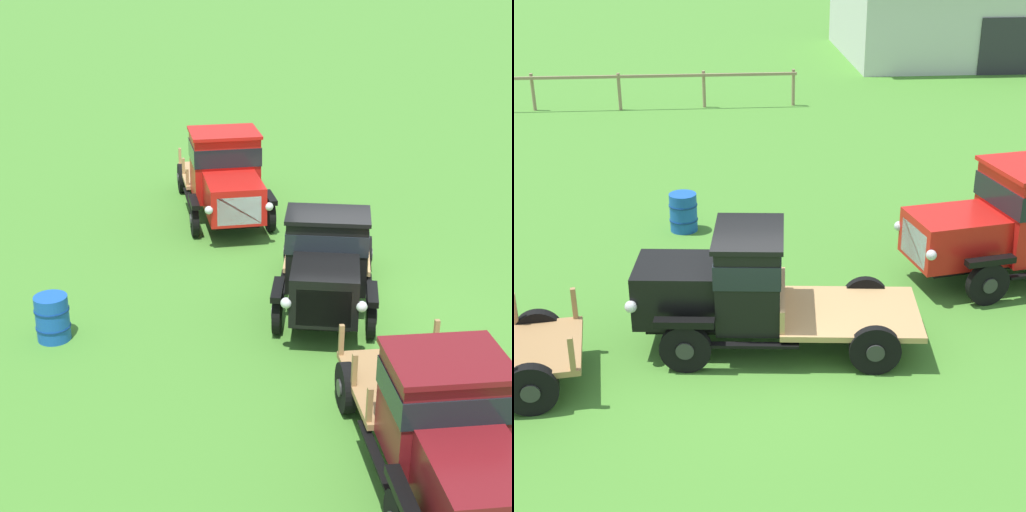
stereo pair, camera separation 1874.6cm
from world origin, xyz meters
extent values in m
plane|color=#47842D|center=(0.00, 0.00, 0.00)|extent=(240.00, 240.00, 0.00)
cylinder|color=black|center=(-3.32, -1.13, 0.41)|extent=(0.83, 0.28, 0.82)
cylinder|color=#2D2D2D|center=(-3.31, -1.24, 0.41)|extent=(0.29, 0.06, 0.29)
cylinder|color=black|center=(-3.52, 0.55, 0.41)|extent=(0.83, 0.28, 0.82)
cylinder|color=#2D2D2D|center=(-3.53, 0.66, 0.41)|extent=(0.29, 0.06, 0.29)
cube|color=black|center=(-5.07, -0.48, 0.49)|extent=(4.49, 1.43, 0.12)
cube|color=maroon|center=(-6.70, -0.67, 0.97)|extent=(1.62, 1.34, 0.85)
cube|color=black|center=(-6.57, 0.19, 0.87)|extent=(0.96, 0.31, 0.12)
cube|color=maroon|center=(-5.37, -0.52, 1.26)|extent=(1.34, 1.61, 1.42)
cube|color=black|center=(-5.37, -0.52, 1.58)|extent=(1.39, 1.65, 0.40)
cube|color=maroon|center=(-5.37, -0.52, 2.01)|extent=(1.47, 1.69, 0.08)
cube|color=black|center=(-5.16, -1.32, 0.47)|extent=(1.66, 0.33, 0.05)
cube|color=black|center=(-5.35, 0.32, 0.47)|extent=(1.66, 0.33, 0.05)
cube|color=#9E7547|center=(-3.73, -0.33, 0.60)|extent=(2.29, 1.92, 0.10)
cube|color=#9E7547|center=(-4.59, -1.23, 0.92)|extent=(0.09, 0.09, 0.54)
cube|color=#9E7547|center=(-4.77, 0.36, 0.92)|extent=(0.09, 0.09, 0.54)
cube|color=#9E7547|center=(-3.64, -1.12, 0.92)|extent=(0.09, 0.09, 0.54)
cube|color=#9E7547|center=(-3.83, 0.47, 0.92)|extent=(0.09, 0.09, 0.54)
cube|color=#9E7547|center=(-2.70, -1.01, 0.92)|extent=(0.09, 0.09, 0.54)
cube|color=#9E7547|center=(-2.88, 0.58, 0.92)|extent=(0.09, 0.09, 0.54)
cylinder|color=black|center=(-1.07, -0.17, 0.42)|extent=(0.85, 0.24, 0.84)
cylinder|color=#2D2D2D|center=(-1.08, -0.26, 0.42)|extent=(0.29, 0.06, 0.29)
cylinder|color=black|center=(-0.89, 1.58, 0.42)|extent=(0.85, 0.24, 0.84)
cylinder|color=#2D2D2D|center=(-0.88, 1.67, 0.42)|extent=(0.29, 0.06, 0.29)
cylinder|color=black|center=(1.94, -0.49, 0.42)|extent=(0.85, 0.24, 0.84)
cylinder|color=#2D2D2D|center=(1.93, -0.58, 0.42)|extent=(0.29, 0.06, 0.29)
cylinder|color=black|center=(2.12, 1.27, 0.42)|extent=(0.85, 0.24, 0.84)
cylinder|color=#2D2D2D|center=(2.13, 1.36, 0.42)|extent=(0.29, 0.06, 0.29)
cube|color=black|center=(0.49, 0.55, 0.50)|extent=(4.44, 1.42, 0.12)
cube|color=black|center=(-1.19, 0.73, 1.03)|extent=(1.49, 1.37, 0.93)
cube|color=silver|center=(-1.84, 0.79, 0.98)|extent=(0.16, 0.97, 0.70)
sphere|color=silver|center=(-1.92, 0.14, 1.05)|extent=(0.20, 0.20, 0.20)
sphere|color=silver|center=(-1.78, 1.45, 1.05)|extent=(0.20, 0.20, 0.20)
cube|color=black|center=(-1.07, -0.17, 0.89)|extent=(0.98, 0.30, 0.12)
cube|color=black|center=(-0.89, 1.58, 0.89)|extent=(0.98, 0.30, 0.12)
cube|color=black|center=(0.01, 0.60, 1.29)|extent=(1.18, 1.65, 1.45)
cube|color=black|center=(0.01, 0.60, 1.61)|extent=(1.23, 1.69, 0.41)
cube|color=black|center=(0.01, 0.60, 2.05)|extent=(1.29, 1.73, 0.08)
cube|color=black|center=(0.02, -0.27, 0.48)|extent=(1.45, 0.29, 0.05)
cube|color=black|center=(0.20, 1.45, 0.48)|extent=(1.45, 0.29, 0.05)
cube|color=tan|center=(1.68, 0.43, 0.61)|extent=(2.52, 2.03, 0.10)
cube|color=tan|center=(0.56, 0.55, 0.84)|extent=(0.25, 1.68, 0.44)
cylinder|color=black|center=(4.52, 1.66, 0.42)|extent=(0.86, 0.32, 0.84)
cylinder|color=#2D2D2D|center=(4.54, 1.57, 0.42)|extent=(0.30, 0.08, 0.29)
cylinder|color=black|center=(4.17, 3.55, 0.42)|extent=(0.86, 0.32, 0.84)
cylinder|color=#2D2D2D|center=(4.15, 3.65, 0.42)|extent=(0.30, 0.08, 0.29)
cylinder|color=black|center=(8.05, 2.32, 0.42)|extent=(0.86, 0.32, 0.84)
cylinder|color=#2D2D2D|center=(8.07, 2.23, 0.42)|extent=(0.30, 0.08, 0.29)
cylinder|color=black|center=(7.70, 4.21, 0.42)|extent=(0.86, 0.32, 0.84)
cylinder|color=#2D2D2D|center=(7.68, 4.31, 0.42)|extent=(0.30, 0.08, 0.29)
cube|color=black|center=(5.99, 2.91, 0.50)|extent=(5.22, 1.98, 0.12)
cube|color=red|center=(4.10, 2.56, 1.02)|extent=(1.93, 1.64, 0.91)
cube|color=silver|center=(3.29, 2.41, 0.97)|extent=(0.25, 1.05, 0.68)
sphere|color=silver|center=(3.41, 1.70, 1.04)|extent=(0.20, 0.20, 0.20)
sphere|color=silver|center=(3.14, 3.11, 1.04)|extent=(0.20, 0.20, 0.20)
cube|color=black|center=(4.52, 1.66, 0.89)|extent=(0.99, 0.37, 0.12)
cube|color=black|center=(4.17, 3.55, 0.89)|extent=(0.99, 0.37, 0.12)
cube|color=red|center=(5.62, 2.85, 1.40)|extent=(1.68, 1.92, 1.68)
cube|color=black|center=(5.62, 2.85, 1.78)|extent=(1.75, 1.97, 0.47)
cube|color=red|center=(5.62, 2.85, 2.28)|extent=(1.84, 2.02, 0.08)
cube|color=black|center=(5.93, 1.95, 0.48)|extent=(1.95, 0.50, 0.05)
cube|color=black|center=(5.59, 3.80, 0.48)|extent=(1.95, 0.50, 0.05)
cube|color=tan|center=(7.51, 3.20, 0.61)|extent=(2.76, 2.34, 0.10)
cube|color=tan|center=(6.60, 2.10, 0.89)|extent=(0.09, 0.09, 0.46)
cube|color=tan|center=(6.26, 3.89, 0.89)|extent=(0.09, 0.09, 0.46)
cube|color=tan|center=(7.68, 2.30, 0.89)|extent=(0.09, 0.09, 0.46)
cube|color=tan|center=(7.34, 4.10, 0.89)|extent=(0.09, 0.09, 0.46)
cube|color=tan|center=(8.76, 2.50, 0.89)|extent=(0.09, 0.09, 0.46)
cube|color=tan|center=(8.43, 4.30, 0.89)|extent=(0.09, 0.09, 0.46)
cylinder|color=#1951B2|center=(-1.20, 5.78, 0.44)|extent=(0.62, 0.62, 0.88)
cylinder|color=navy|center=(-1.20, 5.78, 0.62)|extent=(0.65, 0.65, 0.03)
cylinder|color=navy|center=(-1.20, 5.78, 0.26)|extent=(0.65, 0.65, 0.03)
camera|label=1|loc=(-14.18, 1.92, 7.16)|focal=55.00mm
camera|label=2|loc=(-0.63, -11.03, 6.98)|focal=55.00mm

